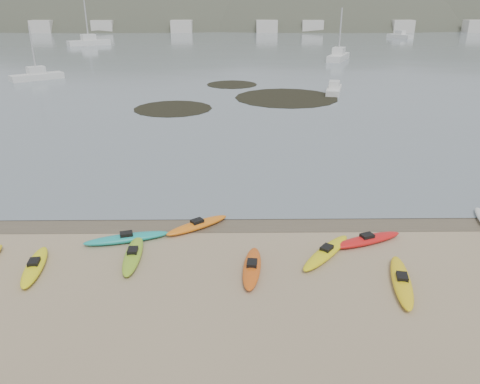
{
  "coord_description": "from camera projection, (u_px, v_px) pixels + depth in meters",
  "views": [
    {
      "loc": [
        -0.27,
        -20.94,
        10.1
      ],
      "look_at": [
        0.0,
        0.0,
        1.5
      ],
      "focal_mm": 35.0,
      "sensor_mm": 36.0,
      "label": 1
    }
  ],
  "objects": [
    {
      "name": "kayaks",
      "position": [
        235.0,
        250.0,
        20.04
      ],
      "size": [
        24.01,
        8.77,
        0.34
      ],
      "color": "white",
      "rests_on": "ground"
    },
    {
      "name": "far_town",
      "position": [
        252.0,
        26.0,
        156.63
      ],
      "size": [
        199.0,
        5.0,
        4.0
      ],
      "color": "beige",
      "rests_on": "ground"
    },
    {
      "name": "ground",
      "position": [
        240.0,
        220.0,
        23.21
      ],
      "size": [
        600.0,
        600.0,
        0.0
      ],
      "primitive_type": "plane",
      "color": "tan",
      "rests_on": "ground"
    },
    {
      "name": "moored_boats",
      "position": [
        228.0,
        48.0,
        100.49
      ],
      "size": [
        90.6,
        92.9,
        1.39
      ],
      "color": "silver",
      "rests_on": "ground"
    },
    {
      "name": "kelp_mats",
      "position": [
        248.0,
        98.0,
        52.19
      ],
      "size": [
        21.61,
        21.5,
        0.04
      ],
      "color": "black",
      "rests_on": "water"
    },
    {
      "name": "wet_sand",
      "position": [
        240.0,
        222.0,
        22.93
      ],
      "size": [
        60.0,
        60.0,
        0.0
      ],
      "primitive_type": "plane",
      "color": "brown",
      "rests_on": "ground"
    },
    {
      "name": "water",
      "position": [
        234.0,
        17.0,
        300.68
      ],
      "size": [
        1200.0,
        1200.0,
        0.0
      ],
      "primitive_type": "plane",
      "color": "slate",
      "rests_on": "ground"
    },
    {
      "name": "far_hills",
      "position": [
        322.0,
        63.0,
        209.13
      ],
      "size": [
        550.0,
        135.0,
        80.0
      ],
      "color": "#384235",
      "rests_on": "ground"
    }
  ]
}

